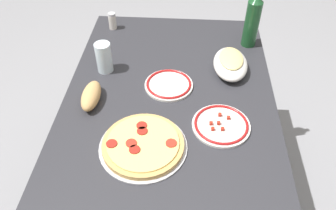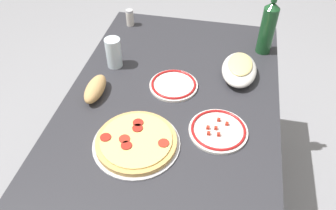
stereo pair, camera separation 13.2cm
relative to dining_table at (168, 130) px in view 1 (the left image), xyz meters
name	(u,v)px [view 1 (the left image)]	position (x,y,z in m)	size (l,w,h in m)	color
ground_plane	(168,207)	(0.00, 0.00, -0.63)	(8.00, 8.00, 0.00)	gray
dining_table	(168,130)	(0.00, 0.00, 0.00)	(1.44, 0.87, 0.75)	#2D2D33
pepperoni_pizza	(143,145)	(0.19, -0.08, 0.13)	(0.32, 0.32, 0.03)	#B7B7BC
baked_pasta_dish	(230,63)	(-0.28, 0.26, 0.16)	(0.24, 0.15, 0.08)	white
wine_bottle	(252,20)	(-0.49, 0.36, 0.25)	(0.07, 0.07, 0.32)	#194723
water_glass	(104,57)	(-0.24, -0.30, 0.19)	(0.07, 0.07, 0.14)	silver
side_plate_near	(169,84)	(-0.15, -0.01, 0.13)	(0.21, 0.21, 0.02)	white
side_plate_far	(221,125)	(0.07, 0.21, 0.13)	(0.22, 0.22, 0.02)	white
bread_loaf	(91,96)	(-0.03, -0.31, 0.15)	(0.17, 0.07, 0.06)	tan
spice_shaker	(112,21)	(-0.60, -0.33, 0.16)	(0.04, 0.04, 0.09)	silver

